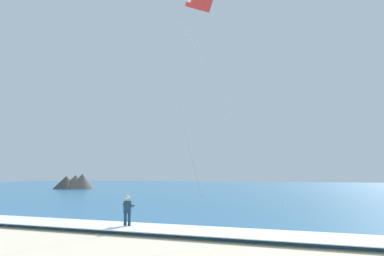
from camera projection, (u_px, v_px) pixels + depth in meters
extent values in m
cube|color=teal|center=(307.00, 189.00, 74.27)|extent=(200.00, 120.00, 0.20)
cube|color=white|center=(116.00, 226.00, 20.63)|extent=(200.00, 3.09, 0.04)
ellipsoid|color=white|center=(127.00, 230.00, 20.45)|extent=(0.82, 1.47, 0.05)
cube|color=black|center=(130.00, 229.00, 20.67)|extent=(0.17, 0.10, 0.04)
cube|color=black|center=(124.00, 230.00, 20.24)|extent=(0.17, 0.10, 0.04)
cylinder|color=#143347|center=(125.00, 222.00, 20.51)|extent=(0.14, 0.14, 0.84)
cylinder|color=#143347|center=(129.00, 222.00, 20.48)|extent=(0.14, 0.14, 0.84)
cube|color=#143347|center=(127.00, 207.00, 20.57)|extent=(0.38, 0.29, 0.60)
sphere|color=beige|center=(128.00, 198.00, 20.62)|extent=(0.22, 0.22, 0.22)
cylinder|color=#143347|center=(125.00, 206.00, 20.76)|extent=(0.23, 0.51, 0.22)
cylinder|color=#143347|center=(132.00, 206.00, 20.71)|extent=(0.23, 0.51, 0.22)
cylinder|color=black|center=(130.00, 205.00, 20.95)|extent=(0.54, 0.19, 0.04)
cube|color=#3F3F42|center=(128.00, 211.00, 20.66)|extent=(0.14, 0.11, 0.10)
cylinder|color=#B2B2B7|center=(207.00, 69.00, 21.35)|extent=(6.90, 2.52, 13.60)
cylinder|color=#B2B2B7|center=(173.00, 83.00, 24.70)|extent=(0.73, 7.16, 13.60)
cone|color=#665B51|center=(76.00, 182.00, 72.63)|extent=(5.50, 5.50, 2.56)
cone|color=#665B51|center=(76.00, 183.00, 74.59)|extent=(5.27, 5.27, 2.25)
cone|color=#665B51|center=(82.00, 182.00, 72.18)|extent=(4.70, 4.70, 2.78)
cone|color=#47423D|center=(66.00, 183.00, 71.96)|extent=(4.87, 4.87, 2.39)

